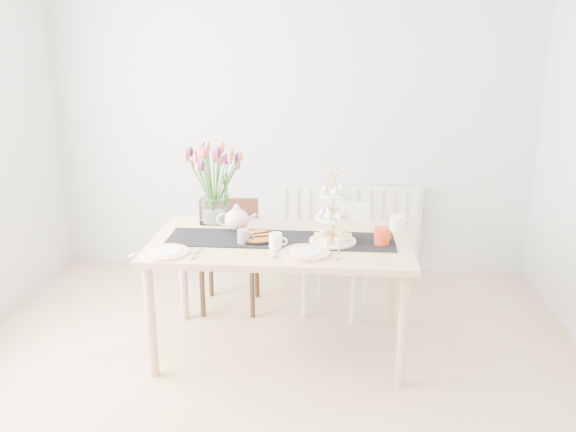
# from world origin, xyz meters

# --- Properties ---
(room_shell) EXTENTS (4.50, 4.50, 4.50)m
(room_shell) POSITION_xyz_m (0.00, 0.00, 1.30)
(room_shell) COLOR tan
(room_shell) RESTS_ON ground
(radiator) EXTENTS (1.20, 0.08, 0.60)m
(radiator) POSITION_xyz_m (0.50, 2.19, 0.45)
(radiator) COLOR white
(radiator) RESTS_ON room_shell
(dining_table) EXTENTS (1.60, 0.90, 0.75)m
(dining_table) POSITION_xyz_m (0.05, 0.76, 0.67)
(dining_table) COLOR tan
(dining_table) RESTS_ON ground
(chair_brown) EXTENTS (0.41, 0.41, 0.80)m
(chair_brown) POSITION_xyz_m (-0.39, 1.46, 0.46)
(chair_brown) COLOR #331B12
(chair_brown) RESTS_ON ground
(chair_white) EXTENTS (0.49, 0.49, 0.79)m
(chair_white) POSITION_xyz_m (0.42, 1.45, 0.46)
(chair_white) COLOR white
(chair_white) RESTS_ON ground
(table_runner) EXTENTS (1.40, 0.35, 0.01)m
(table_runner) POSITION_xyz_m (0.05, 0.76, 0.75)
(table_runner) COLOR black
(table_runner) RESTS_ON dining_table
(tulip_vase) EXTENTS (0.63, 0.63, 0.53)m
(tulip_vase) POSITION_xyz_m (-0.43, 1.10, 1.09)
(tulip_vase) COLOR silver
(tulip_vase) RESTS_ON dining_table
(cake_stand) EXTENTS (0.29, 0.29, 0.42)m
(cake_stand) POSITION_xyz_m (0.37, 0.73, 0.87)
(cake_stand) COLOR gold
(cake_stand) RESTS_ON dining_table
(teapot) EXTENTS (0.27, 0.22, 0.16)m
(teapot) POSITION_xyz_m (-0.25, 0.92, 0.83)
(teapot) COLOR white
(teapot) RESTS_ON dining_table
(cream_jug) EXTENTS (0.10, 0.10, 0.10)m
(cream_jug) POSITION_xyz_m (0.78, 1.02, 0.80)
(cream_jug) COLOR white
(cream_jug) RESTS_ON dining_table
(tart_tin) EXTENTS (0.25, 0.25, 0.03)m
(tart_tin) POSITION_xyz_m (-0.09, 0.75, 0.76)
(tart_tin) COLOR black
(tart_tin) RESTS_ON dining_table
(mug_grey) EXTENTS (0.08, 0.08, 0.09)m
(mug_grey) POSITION_xyz_m (-0.17, 0.68, 0.79)
(mug_grey) COLOR gray
(mug_grey) RESTS_ON dining_table
(mug_white) EXTENTS (0.08, 0.08, 0.09)m
(mug_white) POSITION_xyz_m (0.03, 0.61, 0.80)
(mug_white) COLOR white
(mug_white) RESTS_ON dining_table
(mug_orange) EXTENTS (0.13, 0.13, 0.11)m
(mug_orange) POSITION_xyz_m (0.66, 0.72, 0.80)
(mug_orange) COLOR red
(mug_orange) RESTS_ON dining_table
(plate_left) EXTENTS (0.34, 0.34, 0.01)m
(plate_left) POSITION_xyz_m (-0.60, 0.47, 0.76)
(plate_left) COLOR white
(plate_left) RESTS_ON dining_table
(plate_right) EXTENTS (0.36, 0.36, 0.01)m
(plate_right) POSITION_xyz_m (0.22, 0.53, 0.76)
(plate_right) COLOR silver
(plate_right) RESTS_ON dining_table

